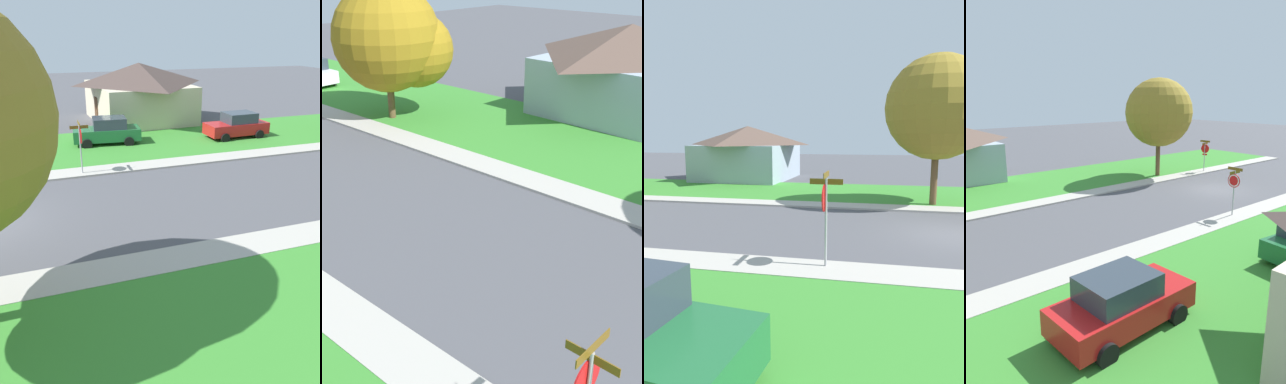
% 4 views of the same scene
% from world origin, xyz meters
% --- Properties ---
extents(sidewalk_east, '(1.40, 56.00, 0.10)m').
position_xyz_m(sidewalk_east, '(4.70, 12.00, 0.05)').
color(sidewalk_east, '#ADA89E').
rests_on(sidewalk_east, ground).
extents(lawn_east, '(8.00, 56.00, 0.08)m').
position_xyz_m(lawn_east, '(9.40, 12.00, 0.04)').
color(lawn_east, '#38842D').
rests_on(lawn_east, ground).
extents(tree_corner_large, '(5.72, 5.32, 6.80)m').
position_xyz_m(tree_corner_large, '(6.75, 22.21, 3.97)').
color(tree_corner_large, brown).
rests_on(tree_corner_large, ground).
extents(house_right_setback, '(9.24, 8.08, 4.60)m').
position_xyz_m(house_right_setback, '(15.72, 14.06, 2.38)').
color(house_right_setback, '#93A3B2').
rests_on(house_right_setback, ground).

